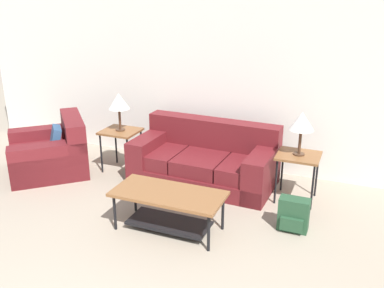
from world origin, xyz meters
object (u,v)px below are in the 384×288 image
Objects in this scene: armchair at (51,153)px; table_lamp_right at (302,122)px; side_table_right at (298,160)px; table_lamp_left at (119,102)px; coffee_table at (169,202)px; couch at (205,161)px; side_table_left at (121,135)px; backpack at (293,215)px.

armchair is 2.74× the size of table_lamp_right.
table_lamp_left reaches higher than side_table_right.
coffee_table is at bearing -132.99° from side_table_right.
couch reaches higher than coffee_table.
coffee_table is 2.00× the size of side_table_left.
side_table_right is at bearing 82.87° from table_lamp_right.
side_table_left is 2.60m from table_lamp_right.
armchair is 3.91× the size of backpack.
couch is at bearing 148.30° from backpack.
side_table_right is 0.84m from backpack.
side_table_right is 1.62× the size of backpack.
side_table_left reaches higher than coffee_table.
side_table_right is at bearing 97.49° from backpack.
coffee_table is 2.26× the size of table_lamp_left.
table_lamp_left is 1.43× the size of backpack.
table_lamp_right is (1.19, 1.27, 0.70)m from coffee_table.
table_lamp_left is at bearing -104.04° from side_table_left.
table_lamp_right is (3.48, 0.44, 0.75)m from armchair.
table_lamp_right is (1.27, -0.09, 0.75)m from couch.
coffee_table reaches higher than backpack.
armchair is at bearing -154.80° from table_lamp_left.
couch is 1.37m from coffee_table.
backpack is at bearing -82.51° from side_table_right.
backpack is (2.65, -0.76, -0.85)m from table_lamp_left.
armchair reaches higher than backpack.
couch is at bearing 175.87° from table_lamp_right.
side_table_right is 1.13× the size of table_lamp_right.
table_lamp_right is 1.43× the size of backpack.
table_lamp_left reaches higher than backpack.
table_lamp_left is at bearing 164.08° from backpack.
side_table_left is at bearing 75.96° from table_lamp_left.
side_table_left is at bearing -175.88° from couch.
armchair is at bearing -154.80° from side_table_left.
side_table_left is 0.49m from table_lamp_left.
side_table_right is at bearing 0.00° from side_table_left.
table_lamp_right is (-0.00, -0.00, 0.49)m from side_table_right.
couch reaches higher than armchair.
table_lamp_left is at bearing -175.88° from couch.
coffee_table is at bearing -86.28° from couch.
table_lamp_right is (2.55, -0.00, 0.49)m from side_table_left.
couch is 5.16× the size of backpack.
side_table_left is at bearing 25.20° from armchair.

